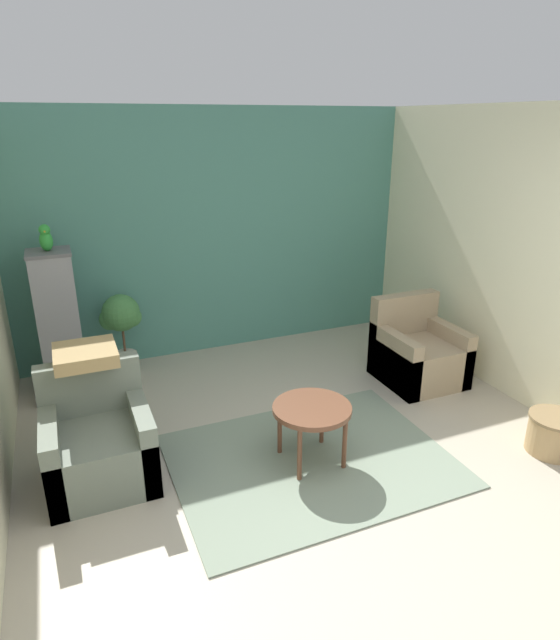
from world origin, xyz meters
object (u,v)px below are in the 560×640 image
(coffee_table, at_px, (312,413))
(armchair_left, at_px, (99,445))
(armchair_right, at_px, (417,354))
(parrot, at_px, (46,238))
(wicker_basket, at_px, (554,433))
(birdcage, at_px, (60,330))
(potted_plant, at_px, (121,321))

(coffee_table, relative_size, armchair_left, 0.72)
(coffee_table, xyz_separation_m, armchair_right, (1.59, 0.84, -0.15))
(coffee_table, distance_m, parrot, 2.80)
(coffee_table, relative_size, parrot, 2.42)
(parrot, bearing_deg, wicker_basket, -36.89)
(birdcage, bearing_deg, potted_plant, 12.83)
(potted_plant, bearing_deg, armchair_left, -103.45)
(parrot, bearing_deg, potted_plant, 12.63)
(coffee_table, bearing_deg, potted_plant, 117.35)
(armchair_left, height_order, wicker_basket, armchair_left)
(coffee_table, distance_m, armchair_right, 1.80)
(armchair_right, relative_size, parrot, 3.37)
(armchair_left, xyz_separation_m, wicker_basket, (3.31, -1.04, -0.11))
(armchair_right, relative_size, birdcage, 0.60)
(armchair_left, distance_m, potted_plant, 1.77)
(armchair_left, relative_size, birdcage, 0.60)
(armchair_left, height_order, armchair_right, same)
(coffee_table, height_order, armchair_left, armchair_left)
(coffee_table, height_order, armchair_right, armchair_right)
(wicker_basket, bearing_deg, armchair_left, 162.58)
(armchair_left, xyz_separation_m, armchair_right, (3.09, 0.42, 0.00))
(coffee_table, xyz_separation_m, armchair_left, (-1.50, 0.42, -0.15))
(potted_plant, bearing_deg, birdcage, -167.17)
(armchair_right, xyz_separation_m, parrot, (-3.25, 1.15, 1.21))
(armchair_left, xyz_separation_m, parrot, (-0.17, 1.57, 1.21))
(armchair_left, relative_size, armchair_right, 1.00)
(birdcage, height_order, parrot, parrot)
(coffee_table, distance_m, wicker_basket, 1.93)
(armchair_right, distance_m, wicker_basket, 1.48)
(armchair_right, height_order, birdcage, birdcage)
(birdcage, bearing_deg, coffee_table, -49.99)
(birdcage, xyz_separation_m, wicker_basket, (3.48, -2.61, -0.45))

